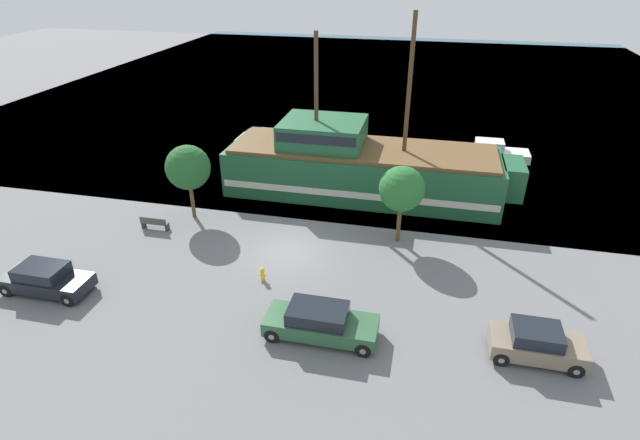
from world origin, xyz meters
name	(u,v)px	position (x,y,z in m)	size (l,w,h in m)	color
ground_plane	(288,252)	(0.00, 0.00, 0.00)	(160.00, 160.00, 0.00)	slate
water_surface	(380,81)	(0.00, 44.00, 0.00)	(80.00, 80.00, 0.00)	#33566B
pirate_ship	(360,166)	(2.71, 8.96, 1.96)	(19.99, 5.88, 12.16)	#1E5633
moored_boat_dockside	(281,142)	(-5.42, 16.64, 0.52)	(8.00, 2.57, 1.37)	#B7B2A8
moored_boat_outer	(492,152)	(12.47, 18.04, 0.55)	(5.64, 2.08, 1.49)	silver
parked_car_curb_front	(537,343)	(12.50, -5.80, 0.76)	(3.81, 1.84, 1.55)	#7F705B
parked_car_curb_mid	(320,322)	(3.37, -6.51, 0.77)	(5.00, 1.96, 1.55)	#2D5B38
parked_car_curb_rear	(45,279)	(-10.80, -6.31, 0.74)	(4.47, 1.87, 1.50)	black
fire_hydrant	(262,274)	(-0.52, -2.99, 0.41)	(0.42, 0.25, 0.76)	yellow
bench_promenade_east	(154,223)	(-8.78, 0.72, 0.44)	(1.73, 0.45, 0.85)	#4C4742
tree_row_east	(188,168)	(-7.16, 2.85, 3.41)	(2.79, 2.79, 4.82)	brown
tree_row_mideast	(402,189)	(6.01, 2.69, 3.38)	(2.60, 2.60, 4.70)	brown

